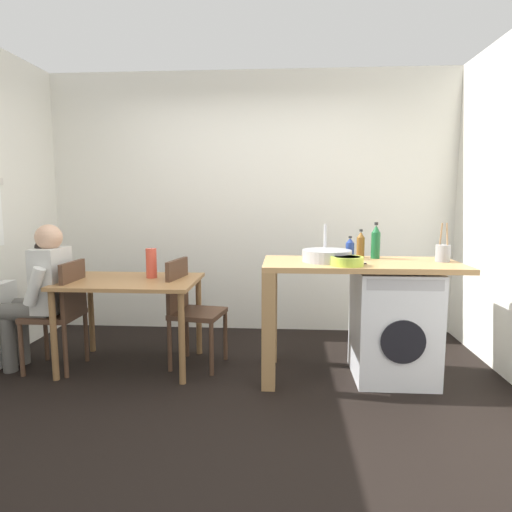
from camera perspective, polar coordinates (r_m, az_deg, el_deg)
ground_plane at (r=3.28m, az=-3.22°, el=-17.91°), size 5.46×5.46×0.00m
wall_back at (r=4.71m, az=-0.71°, el=6.78°), size 4.60×0.10×2.70m
dining_table at (r=3.81m, az=-15.87°, el=-4.38°), size 1.10×0.76×0.74m
chair_person_seat at (r=3.96m, az=-23.79°, el=-6.28°), size 0.40×0.40×0.90m
chair_opposite at (r=3.76m, az=-8.58°, el=-6.43°), size 0.46×0.46×0.90m
seated_person at (r=4.01m, az=-25.95°, el=-3.86°), size 0.50×0.51×1.20m
kitchen_counter at (r=3.49m, az=9.91°, el=-3.28°), size 1.50×0.68×0.92m
washing_machine at (r=3.65m, az=17.30°, el=-8.41°), size 0.60×0.61×0.86m
sink_basin at (r=3.45m, az=9.13°, el=0.04°), size 0.38×0.38×0.09m
tap at (r=3.62m, az=8.91°, el=1.90°), size 0.02×0.02×0.28m
bottle_tall_green at (r=3.61m, az=12.04°, el=0.91°), size 0.07×0.07×0.19m
bottle_squat_brown at (r=3.72m, az=13.36°, el=1.40°), size 0.07×0.07×0.23m
bottle_clear_small at (r=3.70m, az=15.20°, el=1.74°), size 0.07×0.07×0.30m
mixing_bowl at (r=3.27m, az=11.69°, el=-0.57°), size 0.24×0.24×0.07m
utensil_crock at (r=3.69m, az=23.00°, el=0.40°), size 0.11×0.11×0.30m
vase at (r=3.81m, az=-13.37°, el=-0.90°), size 0.09×0.09×0.25m
scissors at (r=3.39m, az=12.85°, el=-0.90°), size 0.15×0.06×0.01m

